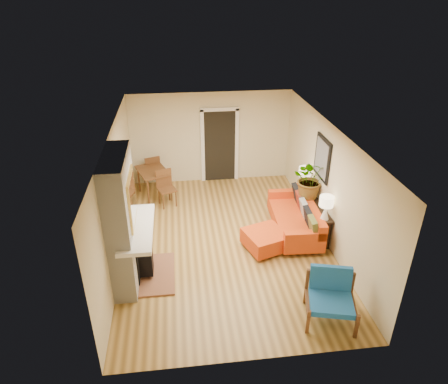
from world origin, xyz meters
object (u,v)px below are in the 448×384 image
(blue_chair, at_px, (331,293))
(dining_table, at_px, (156,175))
(ottoman, at_px, (265,239))
(lamp_near, at_px, (326,205))
(houseplant, at_px, (311,179))
(lamp_far, at_px, (305,175))
(sofa, at_px, (298,218))
(console_table, at_px, (312,207))

(blue_chair, height_order, dining_table, dining_table)
(ottoman, xyz_separation_m, lamp_near, (1.24, -0.09, 0.82))
(lamp_near, distance_m, houseplant, 1.01)
(ottoman, bearing_deg, lamp_near, -4.29)
(lamp_far, height_order, houseplant, houseplant)
(blue_chair, height_order, lamp_far, lamp_far)
(sofa, distance_m, dining_table, 3.99)
(blue_chair, xyz_separation_m, lamp_near, (0.56, 1.97, 0.59))
(blue_chair, relative_size, dining_table, 0.57)
(blue_chair, distance_m, lamp_far, 3.56)
(dining_table, xyz_separation_m, houseplant, (3.64, -1.92, 0.58))
(sofa, height_order, ottoman, sofa)
(blue_chair, bearing_deg, lamp_far, 80.86)
(lamp_near, height_order, lamp_far, same)
(sofa, bearing_deg, ottoman, -146.37)
(console_table, bearing_deg, lamp_near, -90.00)
(lamp_far, xyz_separation_m, houseplant, (-0.01, -0.49, 0.14))
(ottoman, relative_size, blue_chair, 1.03)
(console_table, relative_size, houseplant, 1.95)
(dining_table, bearing_deg, lamp_near, -38.63)
(blue_chair, relative_size, console_table, 0.54)
(lamp_near, relative_size, houseplant, 0.57)
(sofa, height_order, houseplant, houseplant)
(console_table, distance_m, lamp_near, 0.90)
(sofa, distance_m, lamp_far, 1.12)
(lamp_far, bearing_deg, sofa, -113.34)
(sofa, relative_size, lamp_far, 3.93)
(lamp_far, bearing_deg, blue_chair, -99.14)
(sofa, xyz_separation_m, console_table, (0.35, 0.07, 0.22))
(ottoman, height_order, blue_chair, blue_chair)
(ottoman, xyz_separation_m, houseplant, (1.23, 0.90, 0.96))
(dining_table, relative_size, lamp_far, 3.29)
(dining_table, relative_size, houseplant, 1.88)
(console_table, bearing_deg, lamp_far, 90.00)
(lamp_near, bearing_deg, sofa, 116.76)
(sofa, relative_size, lamp_near, 3.93)
(blue_chair, bearing_deg, dining_table, 122.32)
(lamp_near, bearing_deg, lamp_far, 90.00)
(blue_chair, xyz_separation_m, houseplant, (0.55, 2.97, 0.73))
(console_table, bearing_deg, blue_chair, -101.52)
(blue_chair, bearing_deg, houseplant, 79.57)
(dining_table, height_order, houseplant, houseplant)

